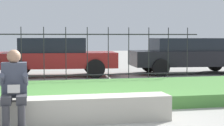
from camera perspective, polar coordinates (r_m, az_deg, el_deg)
ground_plane at (r=6.37m, az=-3.30°, el=-8.91°), size 60.00×60.00×0.00m
stone_bench at (r=6.32m, az=-4.04°, el=-7.26°), size 2.87×0.52×0.43m
person_seated_reader at (r=5.90m, az=-14.69°, el=-3.53°), size 0.42×0.73×1.23m
grass_berm at (r=8.61m, az=-5.74°, el=-4.64°), size 9.87×3.24×0.26m
iron_fence at (r=10.53m, az=-7.04°, el=1.07°), size 7.87×0.03×1.69m
car_parked_right at (r=14.70m, az=11.62°, el=1.27°), size 4.64×2.12×1.36m
car_parked_center at (r=13.58m, az=-8.56°, el=1.10°), size 4.31×2.11×1.38m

